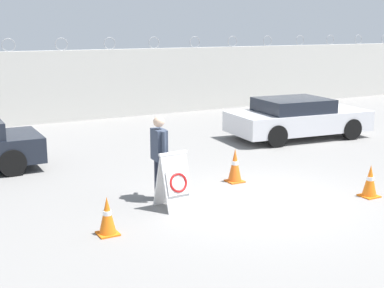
{
  "coord_description": "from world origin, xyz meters",
  "views": [
    {
      "loc": [
        -6.28,
        -8.43,
        3.49
      ],
      "look_at": [
        -0.9,
        1.35,
        1.03
      ],
      "focal_mm": 50.0,
      "sensor_mm": 36.0,
      "label": 1
    }
  ],
  "objects": [
    {
      "name": "ground_plane",
      "position": [
        0.0,
        0.0,
        0.0
      ],
      "size": [
        90.0,
        90.0,
        0.0
      ],
      "primitive_type": "plane",
      "color": "gray"
    },
    {
      "name": "traffic_cone_near",
      "position": [
        0.26,
        1.42,
        0.38
      ],
      "size": [
        0.37,
        0.37,
        0.78
      ],
      "color": "orange",
      "rests_on": "ground_plane"
    },
    {
      "name": "traffic_cone_mid",
      "position": [
        2.13,
        -0.85,
        0.34
      ],
      "size": [
        0.36,
        0.36,
        0.68
      ],
      "color": "orange",
      "rests_on": "ground_plane"
    },
    {
      "name": "barricade_sign",
      "position": [
        -1.77,
        0.48,
        0.56
      ],
      "size": [
        0.6,
        0.69,
        1.12
      ],
      "rotation": [
        0.0,
        0.0,
        0.05
      ],
      "color": "white",
      "rests_on": "ground_plane"
    },
    {
      "name": "security_guard",
      "position": [
        -1.79,
        1.1,
        0.97
      ],
      "size": [
        0.42,
        0.63,
        1.74
      ],
      "rotation": [
        0.0,
        0.0,
        1.5
      ],
      "color": "#232838",
      "rests_on": "ground_plane"
    },
    {
      "name": "traffic_cone_far",
      "position": [
        -3.39,
        -0.19,
        0.33
      ],
      "size": [
        0.35,
        0.35,
        0.67
      ],
      "color": "orange",
      "rests_on": "ground_plane"
    },
    {
      "name": "parked_car_far_side",
      "position": [
        4.72,
        4.62,
        0.65
      ],
      "size": [
        4.59,
        2.36,
        1.27
      ],
      "rotation": [
        0.0,
        0.0,
        -0.1
      ],
      "color": "black",
      "rests_on": "ground_plane"
    },
    {
      "name": "perimeter_wall",
      "position": [
        0.0,
        11.15,
        1.32
      ],
      "size": [
        36.0,
        0.3,
        3.08
      ],
      "color": "beige",
      "rests_on": "ground_plane"
    }
  ]
}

